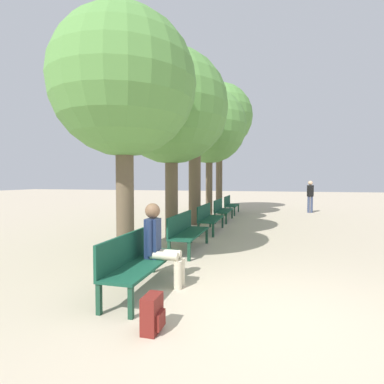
% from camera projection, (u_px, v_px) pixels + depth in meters
% --- Properties ---
extents(ground_plane, '(80.00, 80.00, 0.00)m').
position_uv_depth(ground_plane, '(267.00, 318.00, 3.59)').
color(ground_plane, '#B7A88E').
extents(bench_row_0, '(0.52, 1.84, 0.87)m').
position_uv_depth(bench_row_0, '(138.00, 258.00, 4.49)').
color(bench_row_0, '#144733').
rests_on(bench_row_0, ground_plane).
extents(bench_row_1, '(0.52, 1.84, 0.87)m').
position_uv_depth(bench_row_1, '(186.00, 229.00, 7.02)').
color(bench_row_1, '#144733').
rests_on(bench_row_1, ground_plane).
extents(bench_row_2, '(0.52, 1.84, 0.87)m').
position_uv_depth(bench_row_2, '(208.00, 216.00, 9.56)').
color(bench_row_2, '#144733').
rests_on(bench_row_2, ground_plane).
extents(bench_row_3, '(0.52, 1.84, 0.87)m').
position_uv_depth(bench_row_3, '(222.00, 209.00, 12.09)').
color(bench_row_3, '#144733').
rests_on(bench_row_3, ground_plane).
extents(bench_row_4, '(0.52, 1.84, 0.87)m').
position_uv_depth(bench_row_4, '(230.00, 204.00, 14.62)').
color(bench_row_4, '#144733').
rests_on(bench_row_4, ground_plane).
extents(tree_row_0, '(2.78, 2.78, 4.89)m').
position_uv_depth(tree_row_0, '(124.00, 85.00, 5.73)').
color(tree_row_0, brown).
rests_on(tree_row_0, ground_plane).
extents(tree_row_1, '(3.21, 3.21, 5.33)m').
position_uv_depth(tree_row_1, '(171.00, 108.00, 8.44)').
color(tree_row_1, brown).
rests_on(tree_row_1, ground_plane).
extents(tree_row_2, '(2.27, 2.27, 4.99)m').
position_uv_depth(tree_row_2, '(195.00, 123.00, 11.03)').
color(tree_row_2, brown).
rests_on(tree_row_2, ground_plane).
extents(tree_row_3, '(3.39, 3.39, 5.80)m').
position_uv_depth(tree_row_3, '(209.00, 126.00, 13.60)').
color(tree_row_3, brown).
rests_on(tree_row_3, ground_plane).
extents(tree_row_4, '(3.57, 3.57, 6.87)m').
position_uv_depth(tree_row_4, '(219.00, 117.00, 16.21)').
color(tree_row_4, brown).
rests_on(tree_row_4, ground_plane).
extents(person_seated, '(0.62, 0.35, 1.30)m').
position_uv_depth(person_seated, '(160.00, 242.00, 4.69)').
color(person_seated, beige).
rests_on(person_seated, ground_plane).
extents(backpack, '(0.20, 0.29, 0.41)m').
position_uv_depth(backpack, '(153.00, 314.00, 3.27)').
color(backpack, maroon).
rests_on(backpack, ground_plane).
extents(pedestrian_near, '(0.33, 0.27, 1.61)m').
position_uv_depth(pedestrian_near, '(310.00, 194.00, 15.03)').
color(pedestrian_near, '#384260').
rests_on(pedestrian_near, ground_plane).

